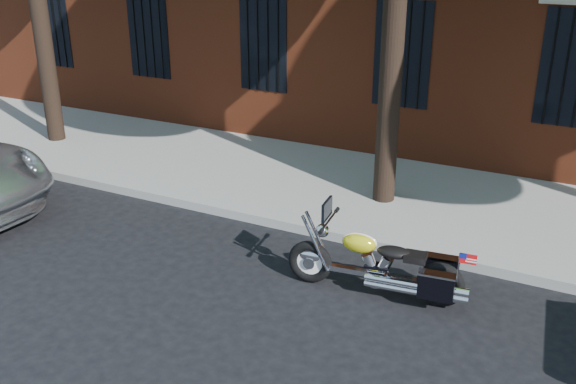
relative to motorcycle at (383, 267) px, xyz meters
The scene contains 4 objects.
ground 1.50m from the motorcycle, behind, with size 120.00×120.00×0.00m, color black.
curb 1.92m from the motorcycle, 139.56° to the left, with size 40.00×0.16×0.15m, color gray.
sidewalk 3.44m from the motorcycle, 114.86° to the left, with size 40.00×3.60×0.15m, color gray.
motorcycle is the anchor object (origin of this frame).
Camera 1 is at (3.63, -6.75, 4.33)m, focal length 40.00 mm.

